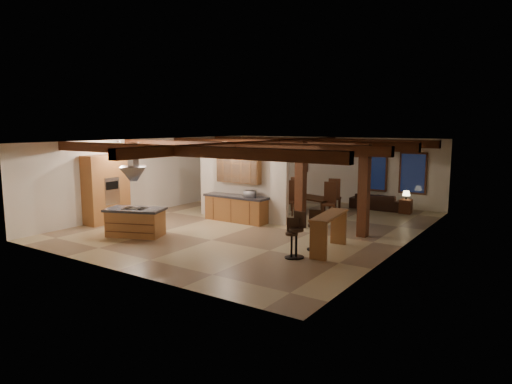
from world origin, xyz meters
TOP-DOWN VIEW (x-y plane):
  - ground at (0.00, 0.00)m, footprint 12.00×12.00m
  - room_walls at (0.00, 0.00)m, footprint 12.00×12.00m
  - ceiling_beams at (0.00, 0.00)m, footprint 10.00×12.00m
  - timber_posts at (2.50, 0.50)m, footprint 2.50×0.30m
  - partition_wall at (-1.00, 0.50)m, footprint 3.80×0.18m
  - pantry_cabinet at (-4.67, -2.60)m, footprint 0.67×1.60m
  - back_counter at (-1.00, 0.11)m, footprint 2.50×0.66m
  - upper_display_cabinet at (-1.00, 0.31)m, footprint 1.80×0.36m
  - range_hood at (-2.31, -3.39)m, footprint 1.10×1.10m
  - back_windows at (2.80, 5.93)m, footprint 2.70×0.07m
  - framed_art at (-1.50, 5.94)m, footprint 0.65×0.05m
  - recessed_cans at (-2.53, -1.93)m, footprint 3.16×2.46m
  - kitchen_island at (-2.31, -3.39)m, footprint 2.00×1.54m
  - dining_table at (0.53, 3.11)m, footprint 1.94×1.39m
  - sofa at (2.39, 5.30)m, footprint 2.16×0.88m
  - microwave at (-0.39, 0.11)m, footprint 0.45×0.36m
  - bar_counter at (3.45, -1.64)m, footprint 0.74×2.03m
  - side_table at (3.63, 5.02)m, footprint 0.46×0.46m
  - table_lamp at (3.63, 5.02)m, footprint 0.29×0.29m
  - bar_stool_a at (2.92, -2.75)m, footprint 0.39×0.40m
  - bar_stool_b at (3.01, -2.64)m, footprint 0.42×0.42m
  - bar_stool_c at (3.04, -1.71)m, footprint 0.41×0.42m
  - dining_chairs at (0.53, 3.11)m, footprint 2.50×2.50m

SIDE VIEW (x-z plane):
  - ground at x=0.00m, z-range 0.00..0.00m
  - side_table at x=3.63m, z-range 0.00..0.55m
  - dining_table at x=0.53m, z-range 0.00..0.62m
  - sofa at x=2.39m, z-range 0.00..0.63m
  - kitchen_island at x=-2.31m, z-range 0.00..0.89m
  - back_counter at x=-1.00m, z-range 0.01..0.95m
  - bar_stool_a at x=2.92m, z-range 0.01..1.04m
  - bar_stool_c at x=3.04m, z-range 0.01..1.11m
  - bar_stool_b at x=3.01m, z-range 0.01..1.21m
  - dining_chairs at x=0.53m, z-range 0.01..1.33m
  - bar_counter at x=3.45m, z-range 0.18..1.22m
  - table_lamp at x=3.63m, z-range 0.62..0.96m
  - microwave at x=-0.39m, z-range 0.94..1.16m
  - partition_wall at x=-1.00m, z-range 0.00..2.20m
  - pantry_cabinet at x=-4.67m, z-range 0.00..2.40m
  - back_windows at x=2.80m, z-range 0.65..2.35m
  - framed_art at x=-1.50m, z-range 1.27..2.12m
  - timber_posts at x=2.50m, z-range 0.31..3.21m
  - room_walls at x=0.00m, z-range -4.22..7.78m
  - range_hood at x=-2.31m, z-range 1.08..2.48m
  - upper_display_cabinet at x=-1.00m, z-range 1.37..2.33m
  - ceiling_beams at x=0.00m, z-range 2.62..2.90m
  - recessed_cans at x=-2.53m, z-range 2.85..2.89m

